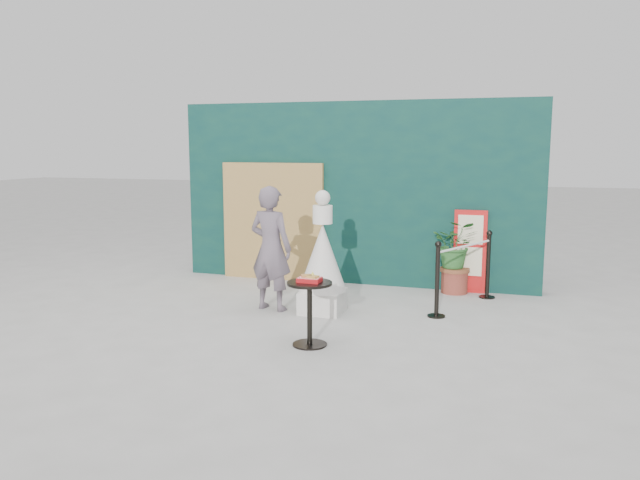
% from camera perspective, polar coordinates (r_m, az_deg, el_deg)
% --- Properties ---
extents(ground, '(60.00, 60.00, 0.00)m').
position_cam_1_polar(ground, '(7.70, -2.73, -8.67)').
color(ground, '#ADAAA5').
rests_on(ground, ground).
extents(back_wall, '(6.00, 0.30, 3.00)m').
position_cam_1_polar(back_wall, '(10.39, 3.26, 4.27)').
color(back_wall, '#092B2C').
rests_on(back_wall, ground).
extents(bamboo_fence, '(1.80, 0.08, 2.00)m').
position_cam_1_polar(bamboo_fence, '(10.68, -4.34, 1.68)').
color(bamboo_fence, tan).
rests_on(bamboo_fence, ground).
extents(woman, '(0.70, 0.53, 1.74)m').
position_cam_1_polar(woman, '(8.70, -4.52, -0.77)').
color(woman, '#61535E').
rests_on(woman, ground).
extents(menu_board, '(0.50, 0.07, 1.30)m').
position_cam_1_polar(menu_board, '(10.00, 13.54, -1.03)').
color(menu_board, red).
rests_on(menu_board, ground).
extents(statue, '(0.66, 0.66, 1.69)m').
position_cam_1_polar(statue, '(8.55, 0.24, -2.13)').
color(statue, silver).
rests_on(statue, ground).
extents(cafe_table, '(0.52, 0.52, 0.75)m').
position_cam_1_polar(cafe_table, '(7.18, -0.96, -5.82)').
color(cafe_table, black).
rests_on(cafe_table, ground).
extents(food_basket, '(0.26, 0.19, 0.11)m').
position_cam_1_polar(food_basket, '(7.11, -0.94, -3.56)').
color(food_basket, red).
rests_on(food_basket, cafe_table).
extents(planter, '(0.68, 0.59, 1.15)m').
position_cam_1_polar(planter, '(9.91, 12.28, -0.98)').
color(planter, brown).
rests_on(planter, ground).
extents(stanchion_barrier, '(0.84, 1.54, 1.03)m').
position_cam_1_polar(stanchion_barrier, '(9.11, 13.04, -2.94)').
color(stanchion_barrier, black).
rests_on(stanchion_barrier, ground).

